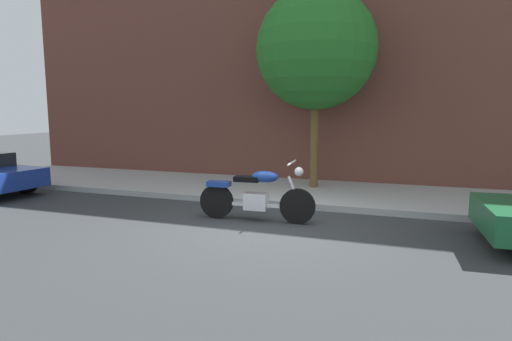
% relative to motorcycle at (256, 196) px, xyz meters
% --- Properties ---
extents(ground_plane, '(60.00, 60.00, 0.00)m').
position_rel_motorcycle_xyz_m(ground_plane, '(0.32, -0.31, -0.49)').
color(ground_plane, '#303335').
extents(sidewalk, '(19.41, 3.20, 0.14)m').
position_rel_motorcycle_xyz_m(sidewalk, '(0.32, 2.79, -0.42)').
color(sidewalk, '#A1A1A1').
rests_on(sidewalk, ground).
extents(building_facade, '(19.41, 0.50, 9.47)m').
position_rel_motorcycle_xyz_m(building_facade, '(0.32, 4.64, 4.25)').
color(building_facade, brown).
rests_on(building_facade, ground).
extents(motorcycle, '(2.27, 0.70, 1.16)m').
position_rel_motorcycle_xyz_m(motorcycle, '(0.00, 0.00, 0.00)').
color(motorcycle, black).
rests_on(motorcycle, ground).
extents(street_tree, '(2.99, 2.99, 5.10)m').
position_rel_motorcycle_xyz_m(street_tree, '(0.44, 3.22, 3.11)').
color(street_tree, brown).
rests_on(street_tree, ground).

